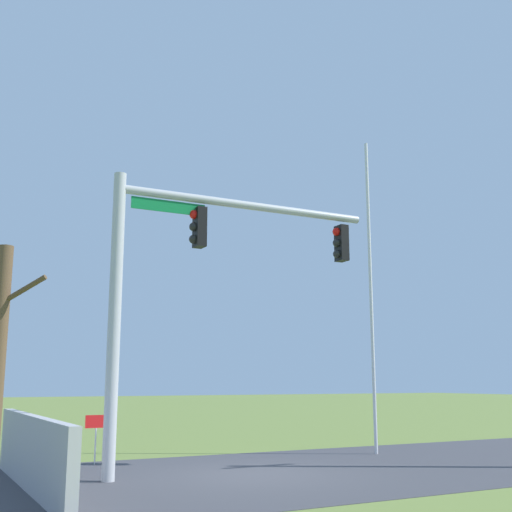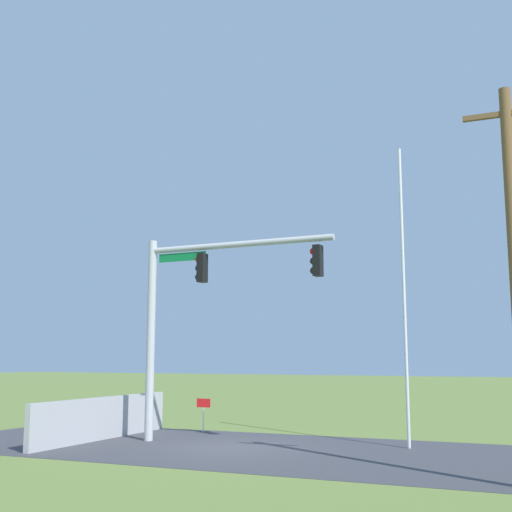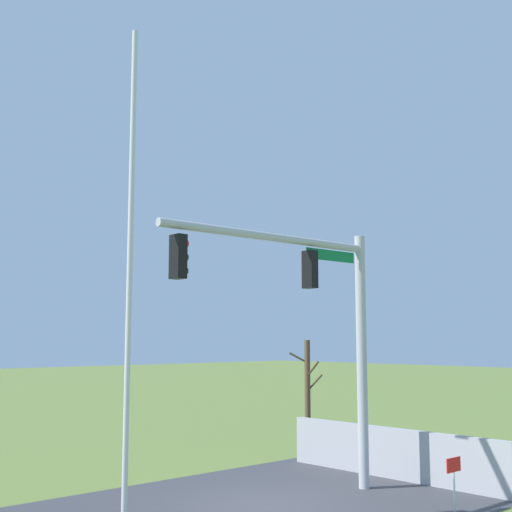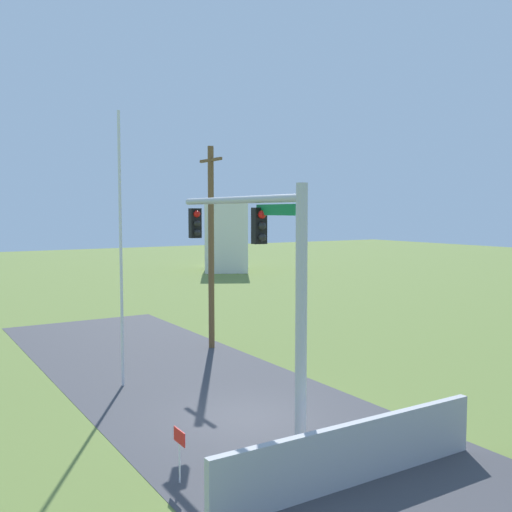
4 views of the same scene
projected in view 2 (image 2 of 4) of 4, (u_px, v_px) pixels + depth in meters
name	position (u px, v px, depth m)	size (l,w,h in m)	color
ground_plane	(230.00, 448.00, 20.16)	(160.00, 160.00, 0.00)	olive
road_surface	(358.00, 455.00, 18.60)	(28.00, 8.00, 0.01)	#3D3D42
sidewalk_corner	(123.00, 439.00, 22.20)	(6.00, 6.00, 0.01)	#B7B5AD
retaining_fence	(103.00, 418.00, 22.29)	(0.20, 7.30, 1.40)	#A8A8AD
signal_mast	(196.00, 298.00, 21.81)	(6.66, 0.46, 6.71)	#B2B5BA
flagpole	(404.00, 294.00, 20.73)	(0.10, 0.10, 9.43)	silver
open_sign	(203.00, 407.00, 24.46)	(0.56, 0.04, 1.22)	silver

